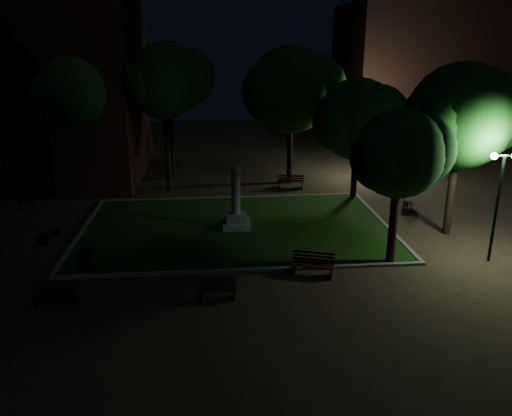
{
  "coord_description": "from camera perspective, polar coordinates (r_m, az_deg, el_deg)",
  "views": [
    {
      "loc": [
        -1.13,
        -21.61,
        8.83
      ],
      "look_at": [
        0.92,
        1.0,
        1.37
      ],
      "focal_mm": 35.0,
      "sensor_mm": 36.0,
      "label": 1
    }
  ],
  "objects": [
    {
      "name": "bench_left_side",
      "position": [
        25.51,
        -22.58,
        -2.59
      ],
      "size": [
        0.7,
        1.57,
        0.84
      ],
      "rotation": [
        0.0,
        0.0,
        -1.69
      ],
      "color": "black",
      "rests_on": "ground"
    },
    {
      "name": "building_far",
      "position": [
        45.88,
        20.07,
        13.58
      ],
      "size": [
        16.0,
        10.0,
        12.0
      ],
      "primitive_type": "cube",
      "color": "#56271F",
      "rests_on": "ground"
    },
    {
      "name": "tree_nw",
      "position": [
        32.55,
        -19.24,
        12.71
      ],
      "size": [
        6.76,
        5.52,
        9.04
      ],
      "color": "black",
      "rests_on": "ground"
    },
    {
      "name": "tree_north_er",
      "position": [
        32.61,
        4.25,
        13.36
      ],
      "size": [
        6.76,
        5.52,
        8.88
      ],
      "color": "black",
      "rests_on": "ground"
    },
    {
      "name": "tree_north_wl",
      "position": [
        30.98,
        -10.3,
        13.69
      ],
      "size": [
        5.08,
        4.14,
        8.64
      ],
      "color": "black",
      "rests_on": "ground"
    },
    {
      "name": "ground",
      "position": [
        23.37,
        -2.02,
        -4.03
      ],
      "size": [
        80.0,
        80.0,
        0.0
      ],
      "primitive_type": "plane",
      "color": "#423021"
    },
    {
      "name": "tree_far_north",
      "position": [
        33.77,
        -9.83,
        14.35
      ],
      "size": [
        5.77,
        4.71,
        9.09
      ],
      "color": "black",
      "rests_on": "ground"
    },
    {
      "name": "bench_right_side",
      "position": [
        28.77,
        16.81,
        0.33
      ],
      "size": [
        1.11,
        1.62,
        0.84
      ],
      "rotation": [
        0.0,
        0.0,
        1.15
      ],
      "color": "black",
      "rests_on": "ground"
    },
    {
      "name": "bench_near_right",
      "position": [
        20.21,
        6.51,
        -6.48
      ],
      "size": [
        1.8,
        1.08,
        0.93
      ],
      "rotation": [
        0.0,
        0.0,
        -0.31
      ],
      "color": "black",
      "rests_on": "ground"
    },
    {
      "name": "tree_ne",
      "position": [
        29.85,
        11.76,
        9.89
      ],
      "size": [
        5.81,
        4.75,
        7.09
      ],
      "color": "black",
      "rests_on": "ground"
    },
    {
      "name": "tree_se",
      "position": [
        20.65,
        16.31,
        5.96
      ],
      "size": [
        4.39,
        3.59,
        6.52
      ],
      "color": "black",
      "rests_on": "ground"
    },
    {
      "name": "bench_near_left",
      "position": [
        18.42,
        -4.4,
        -9.27
      ],
      "size": [
        1.38,
        0.53,
        0.75
      ],
      "rotation": [
        0.0,
        0.0,
        -0.04
      ],
      "color": "black",
      "rests_on": "ground"
    },
    {
      "name": "lamppost_ne",
      "position": [
        34.78,
        13.46,
        8.08
      ],
      "size": [
        1.18,
        0.28,
        4.3
      ],
      "color": "black",
      "rests_on": "ground"
    },
    {
      "name": "lamppost_se",
      "position": [
        22.7,
        26.09,
        2.14
      ],
      "size": [
        1.18,
        0.28,
        4.73
      ],
      "color": "black",
      "rests_on": "ground"
    },
    {
      "name": "trash_bin",
      "position": [
        21.58,
        -18.83,
        -5.71
      ],
      "size": [
        0.52,
        0.52,
        0.88
      ],
      "color": "black",
      "rests_on": "ground"
    },
    {
      "name": "lamppost_nw",
      "position": [
        35.08,
        -23.73,
        7.18
      ],
      "size": [
        1.18,
        0.28,
        4.35
      ],
      "color": "black",
      "rests_on": "ground"
    },
    {
      "name": "bench_far_side",
      "position": [
        32.17,
        3.98,
        3.01
      ],
      "size": [
        1.77,
        0.87,
        0.93
      ],
      "rotation": [
        0.0,
        0.0,
        2.97
      ],
      "color": "black",
      "rests_on": "ground"
    },
    {
      "name": "monument",
      "position": [
        24.91,
        -2.31,
        -0.26
      ],
      "size": [
        1.4,
        1.4,
        3.2
      ],
      "color": "gray",
      "rests_on": "lawn"
    },
    {
      "name": "bench_west_near",
      "position": [
        19.38,
        -21.97,
        -9.15
      ],
      "size": [
        1.42,
        0.52,
        0.77
      ],
      "rotation": [
        0.0,
        0.0,
        0.02
      ],
      "color": "black",
      "rests_on": "ground"
    },
    {
      "name": "tree_east",
      "position": [
        24.96,
        22.58,
        9.64
      ],
      "size": [
        6.0,
        4.9,
        8.16
      ],
      "color": "black",
      "rests_on": "ground"
    },
    {
      "name": "lawn_kerb",
      "position": [
        25.21,
        -2.28,
        -2.19
      ],
      "size": [
        15.4,
        10.4,
        0.12
      ],
      "color": "slate",
      "rests_on": "ground"
    },
    {
      "name": "lawn",
      "position": [
        25.21,
        -2.28,
        -2.23
      ],
      "size": [
        15.0,
        10.0,
        0.08
      ],
      "primitive_type": "cube",
      "color": "#1A3E0F",
      "rests_on": "ground"
    },
    {
      "name": "bicycle",
      "position": [
        30.6,
        -25.09,
        0.61
      ],
      "size": [
        1.92,
        1.61,
        0.99
      ],
      "primitive_type": "imported",
      "rotation": [
        0.0,
        0.0,
        0.97
      ],
      "color": "black",
      "rests_on": "ground"
    }
  ]
}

